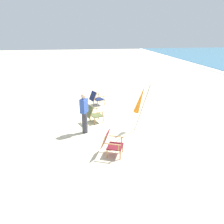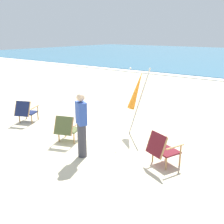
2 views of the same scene
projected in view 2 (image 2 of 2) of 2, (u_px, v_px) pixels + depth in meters
ground_plane at (96, 136)px, 7.91m from camera, size 80.00×80.00×0.00m
surf_band at (218, 79)px, 17.48m from camera, size 80.00×1.10×0.06m
beach_chair_far_center at (162, 148)px, 6.06m from camera, size 0.78×0.84×0.82m
beach_chair_back_right at (67, 128)px, 7.37m from camera, size 0.79×0.87×0.80m
beach_chair_back_left at (26, 111)px, 8.98m from camera, size 0.82×0.89×0.80m
umbrella_furled_orange at (137, 91)px, 7.79m from camera, size 0.57×0.59×2.05m
person_near_chairs at (82, 125)px, 6.38m from camera, size 0.39×0.34×1.63m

